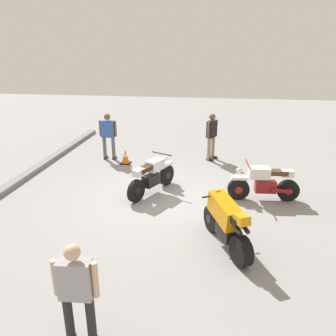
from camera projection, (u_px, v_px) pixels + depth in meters
ground_plane at (160, 198)px, 9.33m from camera, size 40.00×40.00×0.00m
curb_edge at (10, 186)px, 9.93m from camera, size 14.00×0.30×0.15m
motorcycle_orange_sportbike at (226, 221)px, 6.88m from camera, size 1.84×1.05×1.14m
motorcycle_silver_cruiser at (152, 176)px, 9.47m from camera, size 1.93×1.06×1.09m
motorcycle_cream_vintage at (264, 184)px, 9.04m from camera, size 0.70×1.96×1.07m
person_in_gray_shirt at (76, 290)px, 4.44m from camera, size 0.33×0.64×1.63m
person_in_blue_shirt at (108, 133)px, 12.22m from camera, size 0.31×0.67×1.74m
person_in_black_shirt at (212, 133)px, 12.22m from camera, size 0.64×0.47×1.74m
traffic_cone at (126, 157)px, 12.00m from camera, size 0.36×0.36×0.53m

